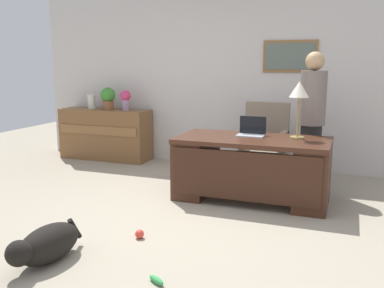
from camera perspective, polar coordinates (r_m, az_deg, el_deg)
ground_plane at (r=4.42m, az=-1.21°, el=-10.30°), size 12.00×12.00×0.00m
back_wall at (r=6.61m, az=7.22°, el=8.67°), size 7.00×0.16×2.70m
desk at (r=5.03m, az=7.95°, el=-3.01°), size 1.74×0.87×0.73m
credenza at (r=7.27m, az=-11.45°, el=1.31°), size 1.52×0.50×0.83m
armchair at (r=5.92m, az=9.63°, el=-0.19°), size 0.60×0.59×1.05m
person_standing at (r=5.53m, az=15.71°, el=3.17°), size 0.32×0.32×1.72m
dog_lying at (r=3.71m, az=-18.95°, el=-12.58°), size 0.37×0.77×0.30m
laptop at (r=5.14m, az=7.97°, el=1.74°), size 0.32×0.22×0.22m
desk_lamp at (r=4.98m, az=14.11°, el=6.60°), size 0.22×0.22×0.65m
vase_with_flowers at (r=6.99m, az=-8.85°, el=5.99°), size 0.17×0.17×0.32m
vase_empty at (r=7.34m, az=-13.26°, el=5.53°), size 0.13×0.13×0.24m
potted_plant at (r=7.16m, az=-11.16°, el=6.13°), size 0.24×0.24×0.36m
dog_toy_ball at (r=4.04m, az=-7.01°, el=-11.84°), size 0.08×0.08×0.08m
dog_toy_bone at (r=3.30m, az=-4.77°, el=-17.64°), size 0.17×0.13×0.05m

